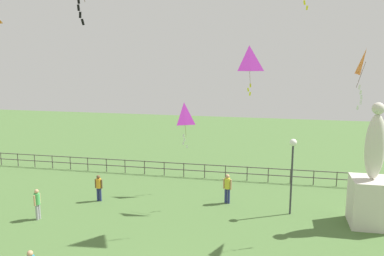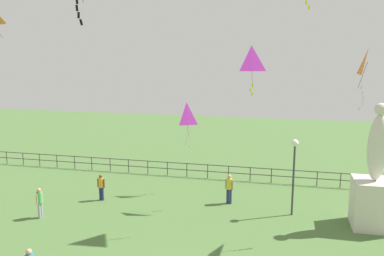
{
  "view_description": "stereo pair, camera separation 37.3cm",
  "coord_description": "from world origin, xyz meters",
  "px_view_note": "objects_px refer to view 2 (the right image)",
  "views": [
    {
      "loc": [
        2.99,
        -10.95,
        8.13
      ],
      "look_at": [
        -0.4,
        5.22,
        5.03
      ],
      "focal_mm": 37.33,
      "sensor_mm": 36.0,
      "label": 1
    },
    {
      "loc": [
        3.36,
        -10.86,
        8.13
      ],
      "look_at": [
        -0.4,
        5.22,
        5.03
      ],
      "focal_mm": 37.33,
      "sensor_mm": 36.0,
      "label": 2
    }
  ],
  "objects_px": {
    "kite_1": "(367,64)",
    "kite_3": "(251,61)",
    "statue_monument": "(374,191)",
    "kite_4": "(187,115)",
    "person_4": "(229,187)",
    "lamppost": "(294,160)",
    "person_3": "(40,201)",
    "person_0": "(101,185)"
  },
  "relations": [
    {
      "from": "person_4",
      "to": "kite_4",
      "type": "xyz_separation_m",
      "value": [
        -2.8,
        1.65,
        3.62
      ]
    },
    {
      "from": "person_0",
      "to": "kite_3",
      "type": "distance_m",
      "value": 10.71
    },
    {
      "from": "statue_monument",
      "to": "lamppost",
      "type": "xyz_separation_m",
      "value": [
        -3.66,
        0.6,
        1.11
      ]
    },
    {
      "from": "person_3",
      "to": "kite_4",
      "type": "xyz_separation_m",
      "value": [
        6.13,
        5.75,
        3.67
      ]
    },
    {
      "from": "statue_monument",
      "to": "kite_4",
      "type": "bearing_deg",
      "value": 162.54
    },
    {
      "from": "lamppost",
      "to": "kite_1",
      "type": "height_order",
      "value": "kite_1"
    },
    {
      "from": "person_3",
      "to": "lamppost",
      "type": "bearing_deg",
      "value": 14.9
    },
    {
      "from": "statue_monument",
      "to": "person_3",
      "type": "bearing_deg",
      "value": -170.5
    },
    {
      "from": "person_0",
      "to": "person_3",
      "type": "relative_size",
      "value": 0.96
    },
    {
      "from": "statue_monument",
      "to": "person_4",
      "type": "relative_size",
      "value": 3.6
    },
    {
      "from": "person_0",
      "to": "person_4",
      "type": "relative_size",
      "value": 0.91
    },
    {
      "from": "statue_monument",
      "to": "person_4",
      "type": "height_order",
      "value": "statue_monument"
    },
    {
      "from": "kite_4",
      "to": "statue_monument",
      "type": "bearing_deg",
      "value": -17.46
    },
    {
      "from": "person_4",
      "to": "kite_3",
      "type": "relative_size",
      "value": 0.65
    },
    {
      "from": "statue_monument",
      "to": "person_4",
      "type": "xyz_separation_m",
      "value": [
        -7.0,
        1.43,
        -0.85
      ]
    },
    {
      "from": "statue_monument",
      "to": "lamppost",
      "type": "distance_m",
      "value": 3.87
    },
    {
      "from": "person_4",
      "to": "kite_1",
      "type": "height_order",
      "value": "kite_1"
    },
    {
      "from": "person_3",
      "to": "kite_1",
      "type": "distance_m",
      "value": 16.5
    },
    {
      "from": "kite_1",
      "to": "statue_monument",
      "type": "bearing_deg",
      "value": 52.52
    },
    {
      "from": "lamppost",
      "to": "kite_4",
      "type": "height_order",
      "value": "kite_4"
    },
    {
      "from": "kite_3",
      "to": "kite_4",
      "type": "distance_m",
      "value": 4.99
    },
    {
      "from": "lamppost",
      "to": "kite_4",
      "type": "distance_m",
      "value": 6.83
    },
    {
      "from": "kite_4",
      "to": "lamppost",
      "type": "bearing_deg",
      "value": -22.0
    },
    {
      "from": "kite_1",
      "to": "kite_3",
      "type": "relative_size",
      "value": 1.03
    },
    {
      "from": "statue_monument",
      "to": "person_0",
      "type": "distance_m",
      "value": 14.07
    },
    {
      "from": "kite_1",
      "to": "kite_3",
      "type": "xyz_separation_m",
      "value": [
        -5.1,
        3.43,
        0.04
      ]
    },
    {
      "from": "lamppost",
      "to": "person_4",
      "type": "relative_size",
      "value": 2.39
    },
    {
      "from": "kite_4",
      "to": "person_4",
      "type": "bearing_deg",
      "value": -30.59
    },
    {
      "from": "person_3",
      "to": "person_0",
      "type": "bearing_deg",
      "value": 57.53
    },
    {
      "from": "person_0",
      "to": "kite_3",
      "type": "height_order",
      "value": "kite_3"
    },
    {
      "from": "person_3",
      "to": "kite_3",
      "type": "relative_size",
      "value": 0.61
    },
    {
      "from": "person_3",
      "to": "kite_4",
      "type": "height_order",
      "value": "kite_4"
    },
    {
      "from": "kite_3",
      "to": "kite_4",
      "type": "xyz_separation_m",
      "value": [
        -3.74,
        0.9,
        -3.18
      ]
    },
    {
      "from": "person_0",
      "to": "kite_4",
      "type": "relative_size",
      "value": 0.57
    },
    {
      "from": "person_0",
      "to": "kite_3",
      "type": "xyz_separation_m",
      "value": [
        7.99,
        1.88,
        6.88
      ]
    },
    {
      "from": "statue_monument",
      "to": "kite_4",
      "type": "distance_m",
      "value": 10.63
    },
    {
      "from": "lamppost",
      "to": "kite_3",
      "type": "height_order",
      "value": "kite_3"
    },
    {
      "from": "statue_monument",
      "to": "kite_1",
      "type": "bearing_deg",
      "value": -127.48
    },
    {
      "from": "lamppost",
      "to": "kite_1",
      "type": "bearing_deg",
      "value": -34.34
    },
    {
      "from": "person_4",
      "to": "person_3",
      "type": "bearing_deg",
      "value": -155.37
    },
    {
      "from": "person_3",
      "to": "statue_monument",
      "type": "bearing_deg",
      "value": 9.5
    },
    {
      "from": "person_0",
      "to": "statue_monument",
      "type": "bearing_deg",
      "value": -1.22
    }
  ]
}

